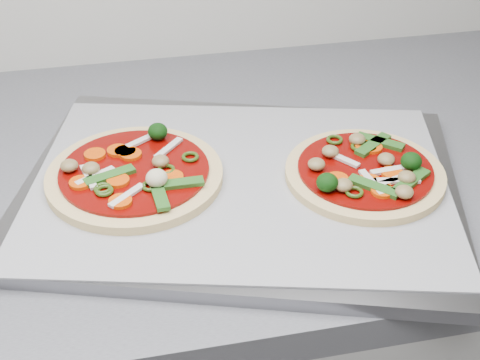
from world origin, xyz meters
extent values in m
cube|color=gray|center=(-0.51, 1.22, 0.91)|extent=(0.58, 0.49, 0.02)
cube|color=#9F9FA4|center=(-0.51, 1.22, 0.92)|extent=(0.54, 0.45, 0.00)
cylinder|color=#D9BF7A|center=(-0.62, 1.24, 0.92)|extent=(0.23, 0.23, 0.01)
cylinder|color=#760700|center=(-0.62, 1.24, 0.93)|extent=(0.19, 0.19, 0.00)
cylinder|color=#F65B00|center=(-0.58, 1.22, 0.93)|extent=(0.03, 0.03, 0.00)
cube|color=silver|center=(-0.61, 1.30, 0.94)|extent=(0.04, 0.03, 0.00)
torus|color=#2C4611|center=(-0.61, 1.20, 0.94)|extent=(0.03, 0.03, 0.00)
ellipsoid|color=olive|center=(-0.67, 1.24, 0.94)|extent=(0.03, 0.03, 0.01)
ellipsoid|color=olive|center=(-0.59, 1.24, 0.94)|extent=(0.03, 0.03, 0.01)
cube|color=#306D1F|center=(-0.58, 1.20, 0.94)|extent=(0.06, 0.01, 0.00)
torus|color=#2C4611|center=(-0.56, 1.25, 0.94)|extent=(0.03, 0.03, 0.00)
cube|color=#306D1F|center=(-0.60, 1.19, 0.94)|extent=(0.02, 0.06, 0.00)
cylinder|color=#F65B00|center=(-0.64, 1.22, 0.93)|extent=(0.04, 0.04, 0.00)
ellipsoid|color=olive|center=(-0.70, 1.26, 0.94)|extent=(0.02, 0.02, 0.01)
torus|color=#2C4611|center=(-0.66, 1.20, 0.94)|extent=(0.03, 0.03, 0.00)
cylinder|color=#F65B00|center=(-0.68, 1.23, 0.93)|extent=(0.03, 0.03, 0.00)
cube|color=silver|center=(-0.64, 1.19, 0.94)|extent=(0.04, 0.04, 0.00)
cube|color=silver|center=(-0.58, 1.28, 0.94)|extent=(0.04, 0.04, 0.00)
cylinder|color=#F65B00|center=(-0.63, 1.28, 0.93)|extent=(0.03, 0.03, 0.00)
ellipsoid|color=#0F360E|center=(-0.59, 1.30, 0.94)|extent=(0.03, 0.03, 0.02)
cylinder|color=#F65B00|center=(-0.67, 1.28, 0.93)|extent=(0.03, 0.03, 0.00)
torus|color=#2C4611|center=(-0.66, 1.21, 0.94)|extent=(0.03, 0.03, 0.00)
cylinder|color=#F65B00|center=(-0.63, 1.27, 0.93)|extent=(0.03, 0.03, 0.00)
cube|color=silver|center=(-0.67, 1.23, 0.94)|extent=(0.05, 0.03, 0.00)
torus|color=#2C4611|center=(-0.59, 1.23, 0.94)|extent=(0.02, 0.02, 0.00)
cube|color=#306D1F|center=(-0.65, 1.23, 0.94)|extent=(0.06, 0.03, 0.00)
cylinder|color=#F65B00|center=(-0.64, 1.28, 0.93)|extent=(0.04, 0.04, 0.00)
ellipsoid|color=beige|center=(-0.60, 1.21, 0.94)|extent=(0.03, 0.03, 0.02)
cylinder|color=#F65B00|center=(-0.64, 1.18, 0.93)|extent=(0.03, 0.03, 0.00)
cube|color=silver|center=(-0.68, 1.23, 0.94)|extent=(0.02, 0.05, 0.00)
cylinder|color=#D9BF7A|center=(-0.37, 1.19, 0.92)|extent=(0.20, 0.20, 0.01)
cylinder|color=#760700|center=(-0.37, 1.19, 0.93)|extent=(0.17, 0.17, 0.00)
cube|color=silver|center=(-0.34, 1.16, 0.93)|extent=(0.05, 0.02, 0.00)
cylinder|color=#F65B00|center=(-0.41, 1.18, 0.93)|extent=(0.03, 0.03, 0.00)
cube|color=silver|center=(-0.37, 1.16, 0.93)|extent=(0.01, 0.05, 0.00)
ellipsoid|color=#0F360E|center=(-0.32, 1.18, 0.94)|extent=(0.03, 0.03, 0.02)
cylinder|color=#F65B00|center=(-0.35, 1.23, 0.93)|extent=(0.03, 0.03, 0.00)
cube|color=#306D1F|center=(-0.37, 1.16, 0.93)|extent=(0.05, 0.05, 0.00)
cylinder|color=#F65B00|center=(-0.35, 1.23, 0.93)|extent=(0.03, 0.03, 0.00)
cylinder|color=#F65B00|center=(-0.34, 1.18, 0.93)|extent=(0.03, 0.03, 0.00)
ellipsoid|color=olive|center=(-0.34, 1.20, 0.94)|extent=(0.02, 0.02, 0.01)
cylinder|color=#F65B00|center=(-0.37, 1.16, 0.93)|extent=(0.03, 0.03, 0.00)
ellipsoid|color=olive|center=(-0.42, 1.20, 0.94)|extent=(0.02, 0.02, 0.01)
torus|color=#2C4611|center=(-0.38, 1.26, 0.93)|extent=(0.02, 0.02, 0.00)
cube|color=#306D1F|center=(-0.33, 1.24, 0.93)|extent=(0.05, 0.05, 0.00)
ellipsoid|color=#0F360E|center=(-0.42, 1.16, 0.94)|extent=(0.03, 0.03, 0.02)
cylinder|color=#F65B00|center=(-0.37, 1.17, 0.93)|extent=(0.03, 0.03, 0.00)
torus|color=#2C4611|center=(-0.40, 1.15, 0.93)|extent=(0.03, 0.03, 0.00)
ellipsoid|color=olive|center=(-0.33, 1.16, 0.94)|extent=(0.02, 0.02, 0.01)
cube|color=#306D1F|center=(-0.34, 1.24, 0.93)|extent=(0.06, 0.04, 0.00)
torus|color=#2C4611|center=(-0.36, 1.24, 0.93)|extent=(0.03, 0.03, 0.00)
cube|color=#306D1F|center=(-0.33, 1.16, 0.93)|extent=(0.06, 0.04, 0.00)
cylinder|color=#F65B00|center=(-0.37, 1.15, 0.93)|extent=(0.03, 0.03, 0.00)
ellipsoid|color=olive|center=(-0.36, 1.25, 0.94)|extent=(0.03, 0.03, 0.01)
ellipsoid|color=olive|center=(-0.40, 1.23, 0.94)|extent=(0.03, 0.03, 0.01)
ellipsoid|color=olive|center=(-0.41, 1.16, 0.94)|extent=(0.03, 0.03, 0.01)
ellipsoid|color=olive|center=(-0.35, 1.13, 0.94)|extent=(0.03, 0.03, 0.01)
cube|color=silver|center=(-0.34, 1.18, 0.93)|extent=(0.05, 0.01, 0.00)
cube|color=silver|center=(-0.39, 1.22, 0.93)|extent=(0.04, 0.04, 0.00)
cube|color=silver|center=(-0.35, 1.16, 0.93)|extent=(0.05, 0.02, 0.00)
cylinder|color=#F65B00|center=(-0.35, 1.25, 0.93)|extent=(0.04, 0.04, 0.00)
camera|label=1|loc=(-0.63, 0.61, 1.36)|focal=50.00mm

